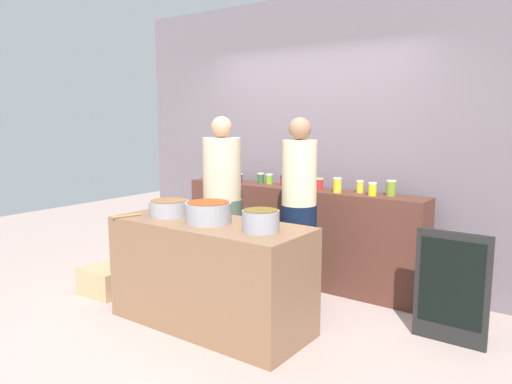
% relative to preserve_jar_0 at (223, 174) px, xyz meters
% --- Properties ---
extents(ground, '(12.00, 12.00, 0.00)m').
position_rel_preserve_jar_0_xyz_m(ground, '(1.07, -1.16, -1.07)').
color(ground, '#A9928A').
extents(storefront_wall, '(4.80, 0.12, 3.00)m').
position_rel_preserve_jar_0_xyz_m(storefront_wall, '(1.07, 0.29, 0.43)').
color(storefront_wall, slate).
rests_on(storefront_wall, ground).
extents(display_shelf, '(2.70, 0.36, 1.00)m').
position_rel_preserve_jar_0_xyz_m(display_shelf, '(1.07, -0.06, -0.57)').
color(display_shelf, '#502B21').
rests_on(display_shelf, ground).
extents(prep_table, '(1.70, 0.70, 0.88)m').
position_rel_preserve_jar_0_xyz_m(prep_table, '(1.07, -1.46, -0.63)').
color(prep_table, brown).
rests_on(prep_table, ground).
extents(preserve_jar_0, '(0.08, 0.08, 0.13)m').
position_rel_preserve_jar_0_xyz_m(preserve_jar_0, '(0.00, 0.00, 0.00)').
color(preserve_jar_0, olive).
rests_on(preserve_jar_0, display_shelf).
extents(preserve_jar_1, '(0.07, 0.07, 0.10)m').
position_rel_preserve_jar_0_xyz_m(preserve_jar_1, '(0.30, -0.07, -0.02)').
color(preserve_jar_1, '#461F55').
rests_on(preserve_jar_1, display_shelf).
extents(preserve_jar_2, '(0.07, 0.07, 0.12)m').
position_rel_preserve_jar_0_xyz_m(preserve_jar_2, '(0.56, -0.01, -0.01)').
color(preserve_jar_2, '#2C5628').
rests_on(preserve_jar_2, display_shelf).
extents(preserve_jar_3, '(0.08, 0.08, 0.11)m').
position_rel_preserve_jar_0_xyz_m(preserve_jar_3, '(0.67, -0.00, -0.01)').
color(preserve_jar_3, olive).
rests_on(preserve_jar_3, display_shelf).
extents(preserve_jar_4, '(0.09, 0.09, 0.11)m').
position_rel_preserve_jar_0_xyz_m(preserve_jar_4, '(0.87, -0.02, -0.01)').
color(preserve_jar_4, '#AF211A').
rests_on(preserve_jar_4, display_shelf).
extents(preserve_jar_5, '(0.09, 0.09, 0.12)m').
position_rel_preserve_jar_0_xyz_m(preserve_jar_5, '(1.18, -0.05, -0.01)').
color(preserve_jar_5, '#345F35').
rests_on(preserve_jar_5, display_shelf).
extents(preserve_jar_6, '(0.08, 0.08, 0.12)m').
position_rel_preserve_jar_0_xyz_m(preserve_jar_6, '(1.33, -0.08, -0.01)').
color(preserve_jar_6, '#B42522').
rests_on(preserve_jar_6, display_shelf).
extents(preserve_jar_7, '(0.09, 0.09, 0.15)m').
position_rel_preserve_jar_0_xyz_m(preserve_jar_7, '(1.56, -0.13, 0.01)').
color(preserve_jar_7, gold).
rests_on(preserve_jar_7, display_shelf).
extents(preserve_jar_8, '(0.07, 0.07, 0.12)m').
position_rel_preserve_jar_0_xyz_m(preserve_jar_8, '(1.74, -0.02, -0.01)').
color(preserve_jar_8, gold).
rests_on(preserve_jar_8, display_shelf).
extents(preserve_jar_9, '(0.08, 0.08, 0.12)m').
position_rel_preserve_jar_0_xyz_m(preserve_jar_9, '(1.91, -0.11, -0.00)').
color(preserve_jar_9, yellow).
rests_on(preserve_jar_9, display_shelf).
extents(preserve_jar_10, '(0.09, 0.09, 0.14)m').
position_rel_preserve_jar_0_xyz_m(preserve_jar_10, '(2.05, -0.02, 0.01)').
color(preserve_jar_10, olive).
rests_on(preserve_jar_10, display_shelf).
extents(cooking_pot_left, '(0.34, 0.34, 0.14)m').
position_rel_preserve_jar_0_xyz_m(cooking_pot_left, '(0.61, -1.47, -0.12)').
color(cooking_pot_left, gray).
rests_on(cooking_pot_left, prep_table).
extents(cooking_pot_center, '(0.37, 0.37, 0.17)m').
position_rel_preserve_jar_0_xyz_m(cooking_pot_center, '(1.09, -1.49, -0.10)').
color(cooking_pot_center, gray).
rests_on(cooking_pot_center, prep_table).
extents(cooking_pot_right, '(0.28, 0.28, 0.16)m').
position_rel_preserve_jar_0_xyz_m(cooking_pot_right, '(1.60, -1.48, -0.11)').
color(cooking_pot_right, gray).
rests_on(cooking_pot_right, prep_table).
extents(wooden_spoon, '(0.10, 0.24, 0.02)m').
position_rel_preserve_jar_0_xyz_m(wooden_spoon, '(0.36, -1.72, -0.18)').
color(wooden_spoon, '#9E703D').
rests_on(wooden_spoon, prep_table).
extents(cook_with_tongs, '(0.38, 0.38, 1.74)m').
position_rel_preserve_jar_0_xyz_m(cook_with_tongs, '(0.70, -0.85, -0.28)').
color(cook_with_tongs, '#485D49').
rests_on(cook_with_tongs, ground).
extents(cook_in_cap, '(0.33, 0.33, 1.73)m').
position_rel_preserve_jar_0_xyz_m(cook_in_cap, '(1.44, -0.67, -0.28)').
color(cook_in_cap, black).
rests_on(cook_in_cap, ground).
extents(bread_crate, '(0.46, 0.36, 0.26)m').
position_rel_preserve_jar_0_xyz_m(bread_crate, '(-0.25, -1.53, -0.94)').
color(bread_crate, tan).
rests_on(bread_crate, ground).
extents(chalkboard_sign, '(0.55, 0.05, 0.88)m').
position_rel_preserve_jar_0_xyz_m(chalkboard_sign, '(2.79, -0.64, -0.63)').
color(chalkboard_sign, black).
rests_on(chalkboard_sign, ground).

